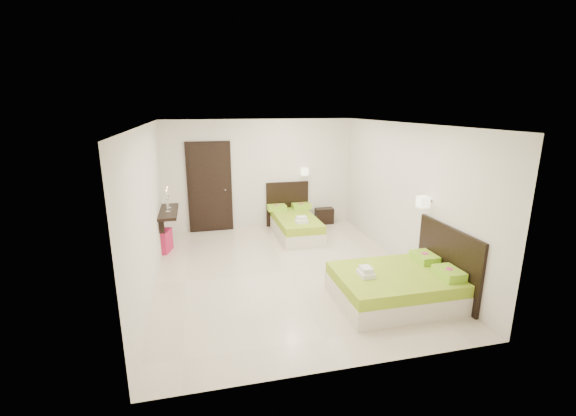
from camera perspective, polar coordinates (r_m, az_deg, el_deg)
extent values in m
plane|color=beige|center=(7.04, -0.23, -9.35)|extent=(5.50, 5.50, 0.00)
cube|color=beige|center=(8.83, 1.17, -3.25)|extent=(0.88, 1.76, 0.28)
cube|color=#7CA41A|center=(8.76, 1.18, -1.84)|extent=(0.87, 1.74, 0.18)
cube|color=black|center=(9.51, -0.10, 0.63)|extent=(1.05, 0.05, 1.10)
cube|color=#95D226|center=(9.27, -1.68, 0.06)|extent=(0.44, 0.30, 0.12)
cylinder|color=#E53581|center=(9.26, -1.68, 0.44)|extent=(0.11, 0.11, 0.00)
cube|color=#95D226|center=(9.41, 1.99, 0.28)|extent=(0.44, 0.30, 0.12)
cylinder|color=#E53581|center=(9.40, 1.99, 0.66)|extent=(0.11, 0.11, 0.00)
cube|color=white|center=(8.28, 2.03, -1.95)|extent=(0.26, 0.19, 0.07)
cube|color=white|center=(8.26, 2.03, -1.49)|extent=(0.20, 0.14, 0.07)
cube|color=white|center=(9.30, 2.46, 5.41)|extent=(0.16, 0.16, 0.18)
cylinder|color=#2D2116|center=(9.37, 2.33, 5.49)|extent=(0.03, 0.16, 0.03)
cube|color=beige|center=(6.21, 15.51, -11.94)|extent=(1.79, 1.34, 0.29)
cube|color=#7CA41A|center=(6.11, 15.66, -9.99)|extent=(1.77, 1.33, 0.18)
cube|color=black|center=(6.49, 22.54, -7.36)|extent=(0.05, 1.52, 1.12)
cube|color=#95D226|center=(6.16, 22.72, -8.88)|extent=(0.30, 0.45, 0.13)
cylinder|color=#E53581|center=(6.14, 22.79, -8.33)|extent=(0.11, 0.11, 0.00)
cube|color=#95D226|center=(6.63, 19.57, -6.88)|extent=(0.30, 0.45, 0.13)
cylinder|color=#E53581|center=(6.61, 19.62, -6.36)|extent=(0.11, 0.11, 0.00)
cube|color=white|center=(5.85, 11.46, -9.53)|extent=(0.20, 0.27, 0.07)
cube|color=white|center=(5.82, 11.50, -8.89)|extent=(0.15, 0.20, 0.07)
cube|color=white|center=(6.60, 19.38, 0.87)|extent=(0.16, 0.16, 0.18)
cylinder|color=#2D2116|center=(6.64, 19.96, 0.91)|extent=(0.16, 0.03, 0.03)
cube|color=black|center=(9.84, 5.25, -1.04)|extent=(0.46, 0.42, 0.40)
cube|color=#AF1742|center=(8.30, -18.63, -4.65)|extent=(0.55, 0.55, 0.45)
cube|color=black|center=(9.15, -11.52, 2.98)|extent=(1.02, 0.06, 2.14)
cube|color=black|center=(9.12, -11.51, 2.94)|extent=(0.88, 0.04, 2.06)
cylinder|color=silver|center=(9.11, -9.28, 2.71)|extent=(0.03, 0.10, 0.03)
cube|color=black|center=(8.14, -17.28, -0.53)|extent=(0.35, 1.20, 0.06)
cube|color=black|center=(7.76, -18.23, -2.51)|extent=(0.10, 0.04, 0.30)
cube|color=black|center=(8.62, -17.79, -0.77)|extent=(0.10, 0.04, 0.30)
cylinder|color=silver|center=(7.99, -17.36, -0.53)|extent=(0.10, 0.10, 0.02)
cylinder|color=silver|center=(7.96, -17.43, 0.30)|extent=(0.02, 0.02, 0.22)
cone|color=silver|center=(7.93, -17.50, 1.21)|extent=(0.07, 0.07, 0.04)
cylinder|color=white|center=(7.90, -17.55, 1.88)|extent=(0.02, 0.02, 0.15)
sphere|color=#FFB23F|center=(7.89, -17.60, 2.49)|extent=(0.02, 0.02, 0.02)
cylinder|color=silver|center=(8.27, -17.24, 0.00)|extent=(0.10, 0.10, 0.02)
cylinder|color=silver|center=(8.25, -17.30, 0.81)|extent=(0.02, 0.02, 0.22)
cone|color=silver|center=(8.22, -17.37, 1.69)|extent=(0.07, 0.07, 0.04)
cylinder|color=white|center=(8.20, -17.42, 2.33)|extent=(0.02, 0.02, 0.15)
sphere|color=#FFB23F|center=(8.18, -17.47, 2.93)|extent=(0.02, 0.02, 0.02)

